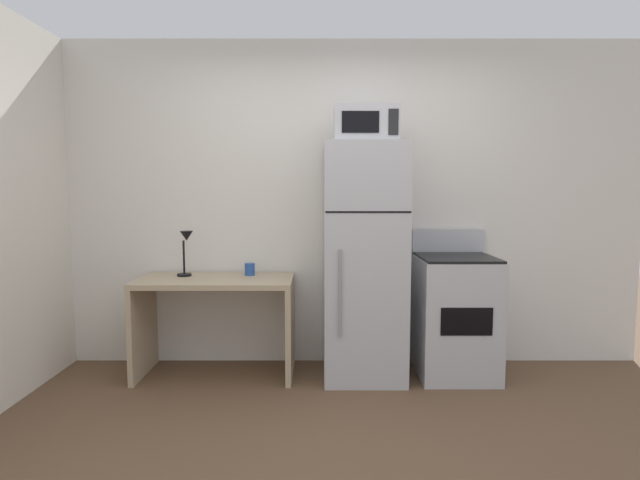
{
  "coord_description": "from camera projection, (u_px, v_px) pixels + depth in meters",
  "views": [
    {
      "loc": [
        -0.12,
        -2.49,
        1.42
      ],
      "look_at": [
        -0.12,
        1.1,
        1.07
      ],
      "focal_mm": 28.68,
      "sensor_mm": 36.0,
      "label": 1
    }
  ],
  "objects": [
    {
      "name": "oven_range",
      "position": [
        455.0,
        315.0,
        3.9
      ],
      "size": [
        0.57,
        0.61,
        1.1
      ],
      "color": "#B7B7BC",
      "rests_on": "ground"
    },
    {
      "name": "desk_lamp",
      "position": [
        186.0,
        246.0,
        3.94
      ],
      "size": [
        0.14,
        0.12,
        0.35
      ],
      "color": "black",
      "rests_on": "desk"
    },
    {
      "name": "refrigerator",
      "position": [
        364.0,
        262.0,
        3.84
      ],
      "size": [
        0.6,
        0.64,
        1.76
      ],
      "color": "#B7B7BC",
      "rests_on": "ground"
    },
    {
      "name": "ground_plane",
      "position": [
        343.0,
        468.0,
        2.62
      ],
      "size": [
        12.0,
        12.0,
        0.0
      ],
      "primitive_type": "plane",
      "color": "brown"
    },
    {
      "name": "microwave",
      "position": [
        366.0,
        125.0,
        3.72
      ],
      "size": [
        0.46,
        0.35,
        0.26
      ],
      "color": "#B7B7BC",
      "rests_on": "refrigerator"
    },
    {
      "name": "desk",
      "position": [
        216.0,
        307.0,
        3.9
      ],
      "size": [
        1.17,
        0.58,
        0.75
      ],
      "color": "tan",
      "rests_on": "ground"
    },
    {
      "name": "coffee_mug",
      "position": [
        250.0,
        269.0,
        4.0
      ],
      "size": [
        0.08,
        0.08,
        0.09
      ],
      "primitive_type": "cylinder",
      "color": "#264C99",
      "rests_on": "desk"
    },
    {
      "name": "wall_back_white",
      "position": [
        335.0,
        204.0,
        4.18
      ],
      "size": [
        5.0,
        0.1,
        2.6
      ],
      "primitive_type": "cube",
      "color": "silver",
      "rests_on": "ground"
    }
  ]
}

